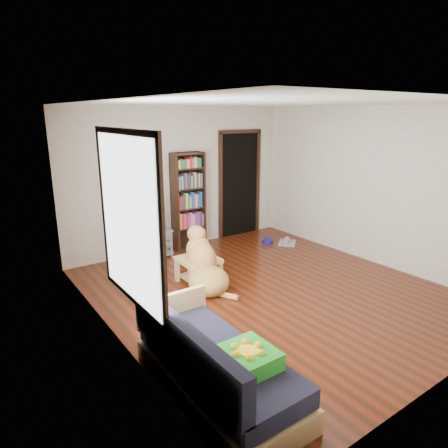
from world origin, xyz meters
TOP-DOWN VIEW (x-y plane):
  - ground at (0.00, 0.00)m, footprint 5.00×5.00m
  - ceiling at (0.00, 0.00)m, footprint 5.00×5.00m
  - wall_back at (0.00, 2.50)m, footprint 4.50×0.00m
  - wall_left at (-2.25, 0.00)m, footprint 0.00×5.00m
  - wall_right at (2.25, 0.00)m, footprint 0.00×5.00m
  - green_cushion at (-1.75, -1.72)m, footprint 0.45×0.45m
  - laptop at (-0.69, 0.77)m, footprint 0.29×0.20m
  - dog_bowl at (1.43, 1.66)m, footprint 0.22×0.22m
  - grey_rag at (1.73, 1.41)m, footprint 0.51×0.50m
  - window at (-2.23, -0.50)m, footprint 0.03×1.46m
  - doorway at (1.35, 2.48)m, footprint 1.03×0.05m
  - tv_stand at (-0.90, 2.25)m, footprint 0.90×0.45m
  - crt_tv at (-0.90, 2.27)m, footprint 0.55×0.52m
  - bookshelf at (0.05, 2.34)m, footprint 0.60×0.30m
  - sofa at (-1.87, -1.38)m, footprint 0.80×1.80m
  - coffee_table at (-0.69, 0.80)m, footprint 0.55×0.55m
  - dog at (-0.73, 0.58)m, footprint 0.66×1.14m

SIDE VIEW (x-z plane):
  - ground at x=0.00m, z-range 0.00..0.00m
  - grey_rag at x=1.73m, z-range 0.00..0.03m
  - dog_bowl at x=1.43m, z-range 0.00..0.08m
  - sofa at x=-1.87m, z-range -0.14..0.66m
  - tv_stand at x=-0.90m, z-range 0.02..0.52m
  - coffee_table at x=-0.69m, z-range 0.08..0.48m
  - dog at x=-0.73m, z-range -0.12..0.80m
  - laptop at x=-0.69m, z-range 0.40..0.42m
  - green_cushion at x=-1.75m, z-range 0.42..0.57m
  - crt_tv at x=-0.90m, z-range 0.45..1.03m
  - bookshelf at x=0.05m, z-range 0.10..1.90m
  - doorway at x=1.35m, z-range 0.03..2.21m
  - wall_back at x=0.00m, z-range -0.95..3.55m
  - wall_left at x=-2.25m, z-range -1.20..3.80m
  - wall_right at x=2.25m, z-range -1.20..3.80m
  - window at x=-2.23m, z-range 0.65..2.35m
  - ceiling at x=0.00m, z-range 2.60..2.60m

